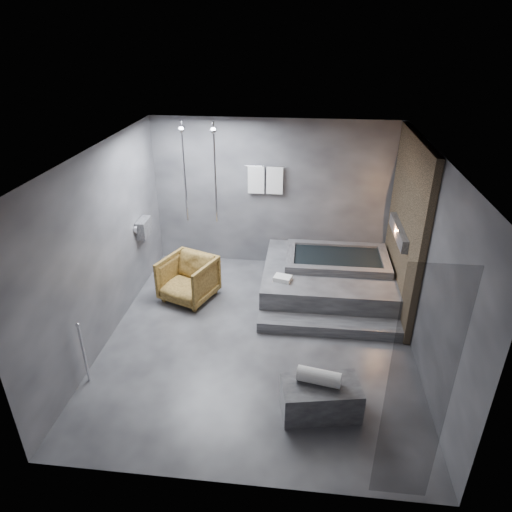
# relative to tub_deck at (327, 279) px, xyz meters

# --- Properties ---
(room) EXTENTS (5.00, 5.04, 2.82)m
(room) POSITION_rel_tub_deck_xyz_m (-0.65, -1.21, 1.48)
(room) COLOR #2C2C2F
(room) RESTS_ON ground
(tub_deck) EXTENTS (2.20, 2.00, 0.50)m
(tub_deck) POSITION_rel_tub_deck_xyz_m (0.00, 0.00, 0.00)
(tub_deck) COLOR #313134
(tub_deck) RESTS_ON ground
(tub_step) EXTENTS (2.20, 0.36, 0.18)m
(tub_step) POSITION_rel_tub_deck_xyz_m (0.00, -1.18, -0.16)
(tub_step) COLOR #313134
(tub_step) RESTS_ON ground
(concrete_bench) EXTENTS (1.01, 0.68, 0.42)m
(concrete_bench) POSITION_rel_tub_deck_xyz_m (-0.16, -2.85, -0.04)
(concrete_bench) COLOR #2D2D2F
(concrete_bench) RESTS_ON ground
(driftwood_chair) EXTENTS (1.06, 1.07, 0.76)m
(driftwood_chair) POSITION_rel_tub_deck_xyz_m (-2.37, -0.48, 0.13)
(driftwood_chair) COLOR #493212
(driftwood_chair) RESTS_ON ground
(rolled_towel) EXTENTS (0.55, 0.28, 0.19)m
(rolled_towel) POSITION_rel_tub_deck_xyz_m (-0.19, -2.82, 0.26)
(rolled_towel) COLOR white
(rolled_towel) RESTS_ON concrete_bench
(deck_towel) EXTENTS (0.32, 0.27, 0.07)m
(deck_towel) POSITION_rel_tub_deck_xyz_m (-0.76, -0.56, 0.29)
(deck_towel) COLOR silver
(deck_towel) RESTS_ON tub_deck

